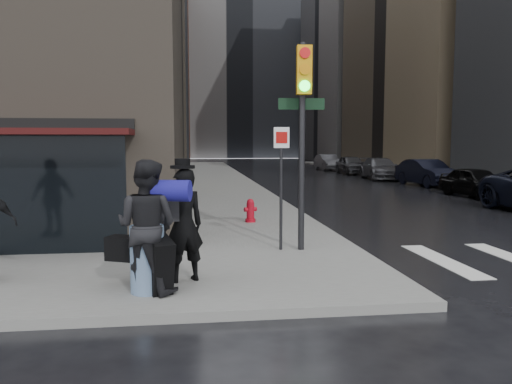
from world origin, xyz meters
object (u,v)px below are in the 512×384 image
Objects in this scene: traffic_light at (301,118)px; parked_car_4 at (351,165)px; parked_car_3 at (380,168)px; parked_car_5 at (328,162)px; parked_car_1 at (476,182)px; fire_hydrant at (250,212)px; parked_car_2 at (427,173)px; man_overcoat at (178,231)px; man_jeans at (147,226)px.

parked_car_4 is (10.21, 27.96, -2.22)m from traffic_light.
traffic_light is 0.87× the size of parked_car_3.
traffic_light reaches higher than parked_car_4.
traffic_light is at bearing -107.32° from parked_car_5.
parked_car_3 is at bearing 85.90° from parked_car_1.
parked_car_4 is at bearing 65.73° from fire_hydrant.
parked_car_1 is at bearing -99.62° from parked_car_2.
traffic_light is 29.85m from parked_car_4.
parked_car_2 is at bearing -146.91° from man_overcoat.
parked_car_4 is (12.70, 30.17, -0.28)m from man_overcoat.
parked_car_4 is 5.76m from parked_car_5.
parked_car_1 is 23.00m from parked_car_5.
parked_car_5 is (-0.50, 11.50, -0.01)m from parked_car_3.
parked_car_2 is (13.85, 19.08, -0.41)m from man_jeans.
parked_car_1 is 11.50m from parked_car_3.
traffic_light reaches higher than man_jeans.
parked_car_5 is (10.48, 29.74, 0.26)m from fire_hydrant.
man_overcoat is at bearing -111.82° from parked_car_3.
fire_hydrant is 0.16× the size of parked_car_4.
man_overcoat is 3.86m from traffic_light.
parked_car_4 is 1.00× the size of parked_car_5.
man_jeans is at bearing -139.41° from parked_car_1.
traffic_light is 1.09× the size of parked_car_1.
parked_car_2 is 5.77m from parked_car_3.
parked_car_3 is (13.33, 24.83, -0.45)m from man_jeans.
man_jeans is at bearing -130.90° from parked_car_2.
parked_car_3 is (10.98, 18.24, 0.27)m from fire_hydrant.
man_overcoat is 0.41× the size of parked_car_3.
fire_hydrant is 0.14× the size of parked_car_3.
parked_car_5 is (12.83, 36.33, -0.45)m from man_jeans.
traffic_light reaches higher than man_overcoat.
man_overcoat is 0.52× the size of parked_car_1.
traffic_light reaches higher than parked_car_1.
man_jeans is at bearing -109.64° from fire_hydrant.
fire_hydrant is 31.53m from parked_car_5.
man_overcoat reaches higher than parked_car_5.
parked_car_4 reaches higher than parked_car_5.
parked_car_5 is (9.88, 33.71, -2.24)m from traffic_light.
parked_car_3 is 1.15× the size of parked_car_4.
parked_car_3 is (-0.05, 11.50, 0.04)m from parked_car_1.
man_overcoat is at bearing -109.98° from parked_car_5.
man_jeans is 0.44× the size of parked_car_2.
parked_car_3 is (-0.52, 5.75, -0.04)m from parked_car_2.
man_jeans is 23.58m from parked_car_2.
parked_car_5 is at bearing 70.59° from fire_hydrant.
parked_car_3 is at bearing -88.51° from parked_car_5.
fire_hydrant is 16.98m from parked_car_2.
fire_hydrant is 0.15× the size of parked_car_2.
man_jeans reaches higher than parked_car_2.
parked_car_1 is at bearing 50.69° from traffic_light.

